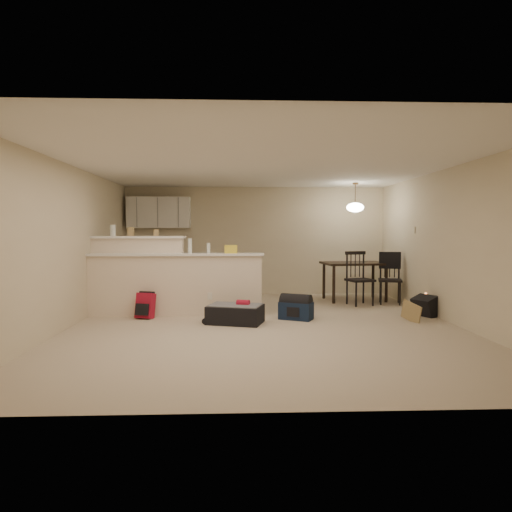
{
  "coord_description": "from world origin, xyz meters",
  "views": [
    {
      "loc": [
        -0.41,
        -7.12,
        1.47
      ],
      "look_at": [
        -0.1,
        0.7,
        1.05
      ],
      "focal_mm": 32.0,
      "sensor_mm": 36.0,
      "label": 1
    }
  ],
  "objects_px": {
    "dining_table": "(354,267)",
    "suitcase": "(235,314)",
    "dining_chair_near": "(360,278)",
    "red_backpack": "(145,306)",
    "black_daypack": "(426,306)",
    "pendant_lamp": "(355,207)",
    "navy_duffel": "(296,311)",
    "dining_chair_far": "(390,279)"
  },
  "relations": [
    {
      "from": "dining_chair_near",
      "to": "dining_chair_far",
      "type": "relative_size",
      "value": 1.04
    },
    {
      "from": "pendant_lamp",
      "to": "navy_duffel",
      "type": "height_order",
      "value": "pendant_lamp"
    },
    {
      "from": "dining_table",
      "to": "suitcase",
      "type": "relative_size",
      "value": 1.64
    },
    {
      "from": "dining_chair_near",
      "to": "dining_table",
      "type": "bearing_deg",
      "value": 69.92
    },
    {
      "from": "dining_chair_far",
      "to": "red_backpack",
      "type": "height_order",
      "value": "dining_chair_far"
    },
    {
      "from": "dining_table",
      "to": "dining_chair_near",
      "type": "height_order",
      "value": "dining_chair_near"
    },
    {
      "from": "suitcase",
      "to": "black_daypack",
      "type": "distance_m",
      "value": 3.34
    },
    {
      "from": "suitcase",
      "to": "red_backpack",
      "type": "height_order",
      "value": "red_backpack"
    },
    {
      "from": "red_backpack",
      "to": "navy_duffel",
      "type": "xyz_separation_m",
      "value": [
        2.54,
        -0.2,
        -0.07
      ]
    },
    {
      "from": "dining_chair_near",
      "to": "suitcase",
      "type": "xyz_separation_m",
      "value": [
        -2.48,
        -1.71,
        -0.39
      ]
    },
    {
      "from": "dining_chair_far",
      "to": "navy_duffel",
      "type": "height_order",
      "value": "dining_chair_far"
    },
    {
      "from": "dining_table",
      "to": "dining_chair_near",
      "type": "bearing_deg",
      "value": -100.2
    },
    {
      "from": "dining_chair_far",
      "to": "navy_duffel",
      "type": "distance_m",
      "value": 2.64
    },
    {
      "from": "suitcase",
      "to": "red_backpack",
      "type": "bearing_deg",
      "value": 178.74
    },
    {
      "from": "suitcase",
      "to": "dining_table",
      "type": "bearing_deg",
      "value": 58.8
    },
    {
      "from": "navy_duffel",
      "to": "dining_chair_far",
      "type": "bearing_deg",
      "value": 62.37
    },
    {
      "from": "dining_chair_near",
      "to": "navy_duffel",
      "type": "bearing_deg",
      "value": -151.64
    },
    {
      "from": "suitcase",
      "to": "black_daypack",
      "type": "height_order",
      "value": "black_daypack"
    },
    {
      "from": "pendant_lamp",
      "to": "dining_chair_near",
      "type": "height_order",
      "value": "pendant_lamp"
    },
    {
      "from": "pendant_lamp",
      "to": "black_daypack",
      "type": "distance_m",
      "value": 2.71
    },
    {
      "from": "dining_table",
      "to": "suitcase",
      "type": "distance_m",
      "value": 3.49
    },
    {
      "from": "dining_chair_far",
      "to": "dining_chair_near",
      "type": "bearing_deg",
      "value": -154.69
    },
    {
      "from": "dining_chair_far",
      "to": "suitcase",
      "type": "distance_m",
      "value": 3.64
    },
    {
      "from": "dining_table",
      "to": "red_backpack",
      "type": "distance_m",
      "value": 4.49
    },
    {
      "from": "pendant_lamp",
      "to": "navy_duffel",
      "type": "distance_m",
      "value": 3.15
    },
    {
      "from": "dining_chair_far",
      "to": "red_backpack",
      "type": "bearing_deg",
      "value": -148.59
    },
    {
      "from": "suitcase",
      "to": "black_daypack",
      "type": "bearing_deg",
      "value": 24.27
    },
    {
      "from": "dining_chair_near",
      "to": "red_backpack",
      "type": "bearing_deg",
      "value": -178.8
    },
    {
      "from": "pendant_lamp",
      "to": "black_daypack",
      "type": "height_order",
      "value": "pendant_lamp"
    },
    {
      "from": "dining_table",
      "to": "red_backpack",
      "type": "height_order",
      "value": "dining_table"
    },
    {
      "from": "navy_duffel",
      "to": "red_backpack",
      "type": "bearing_deg",
      "value": -158.12
    },
    {
      "from": "red_backpack",
      "to": "suitcase",
      "type": "bearing_deg",
      "value": -1.02
    },
    {
      "from": "dining_chair_near",
      "to": "dining_chair_far",
      "type": "height_order",
      "value": "dining_chair_near"
    },
    {
      "from": "dining_chair_near",
      "to": "navy_duffel",
      "type": "xyz_separation_m",
      "value": [
        -1.46,
        -1.42,
        -0.39
      ]
    },
    {
      "from": "dining_chair_far",
      "to": "suitcase",
      "type": "height_order",
      "value": "dining_chair_far"
    },
    {
      "from": "dining_table",
      "to": "black_daypack",
      "type": "bearing_deg",
      "value": -73.2
    },
    {
      "from": "black_daypack",
      "to": "suitcase",
      "type": "bearing_deg",
      "value": 70.95
    },
    {
      "from": "dining_chair_far",
      "to": "suitcase",
      "type": "relative_size",
      "value": 1.21
    },
    {
      "from": "suitcase",
      "to": "red_backpack",
      "type": "xyz_separation_m",
      "value": [
        -1.53,
        0.48,
        0.07
      ]
    },
    {
      "from": "suitcase",
      "to": "pendant_lamp",
      "type": "bearing_deg",
      "value": 58.8
    },
    {
      "from": "pendant_lamp",
      "to": "suitcase",
      "type": "xyz_separation_m",
      "value": [
        -2.53,
        -2.33,
        -1.85
      ]
    },
    {
      "from": "dining_table",
      "to": "navy_duffel",
      "type": "bearing_deg",
      "value": -132.33
    }
  ]
}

